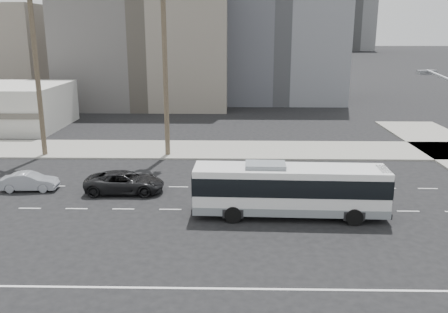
{
  "coord_description": "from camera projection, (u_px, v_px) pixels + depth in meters",
  "views": [
    {
      "loc": [
        1.01,
        -28.11,
        10.96
      ],
      "look_at": [
        0.33,
        4.0,
        2.45
      ],
      "focal_mm": 37.99,
      "sensor_mm": 36.0,
      "label": 1
    }
  ],
  "objects": [
    {
      "name": "midrise_gray_center",
      "position": [
        278.0,
        18.0,
        76.75
      ],
      "size": [
        20.0,
        20.0,
        26.0
      ],
      "primitive_type": "cube",
      "color": "#595B64",
      "rests_on": "ground"
    },
    {
      "name": "midrise_beige_west",
      "position": [
        148.0,
        45.0,
        71.42
      ],
      "size": [
        24.0,
        18.0,
        18.0
      ],
      "primitive_type": "cube",
      "color": "#65605C",
      "rests_on": "ground"
    },
    {
      "name": "city_bus",
      "position": [
        290.0,
        189.0,
        28.6
      ],
      "size": [
        11.69,
        2.98,
        3.33
      ],
      "rotation": [
        0.0,
        0.0,
        -0.03
      ],
      "color": "silver",
      "rests_on": "ground"
    },
    {
      "name": "ground",
      "position": [
        217.0,
        210.0,
        29.99
      ],
      "size": [
        700.0,
        700.0,
        0.0
      ],
      "primitive_type": "plane",
      "color": "black",
      "rests_on": "ground"
    },
    {
      "name": "car_a",
      "position": [
        125.0,
        182.0,
        33.06
      ],
      "size": [
        2.62,
        5.49,
        1.51
      ],
      "primitive_type": "imported",
      "rotation": [
        0.0,
        0.0,
        1.59
      ],
      "color": "black",
      "rests_on": "ground"
    },
    {
      "name": "car_b",
      "position": [
        29.0,
        182.0,
        33.55
      ],
      "size": [
        1.58,
        4.0,
        1.29
      ],
      "primitive_type": "imported",
      "rotation": [
        0.0,
        0.0,
        1.63
      ],
      "color": "#999DA6",
      "rests_on": "ground"
    },
    {
      "name": "sidewalk_north",
      "position": [
        223.0,
        150.0,
        44.95
      ],
      "size": [
        120.0,
        7.0,
        0.15
      ],
      "primitive_type": "cube",
      "color": "gray",
      "rests_on": "ground"
    }
  ]
}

